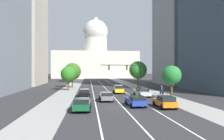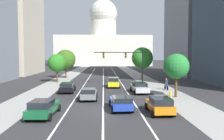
{
  "view_description": "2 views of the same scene",
  "coord_description": "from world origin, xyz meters",
  "px_view_note": "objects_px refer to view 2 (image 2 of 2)",
  "views": [
    {
      "loc": [
        -4.31,
        -26.25,
        4.65
      ],
      "look_at": [
        -0.42,
        8.76,
        4.67
      ],
      "focal_mm": 33.92,
      "sensor_mm": 36.0,
      "label": 1
    },
    {
      "loc": [
        0.05,
        -20.72,
        5.15
      ],
      "look_at": [
        1.17,
        8.83,
        3.27
      ],
      "focal_mm": 36.05,
      "sensor_mm": 36.0,
      "label": 2
    }
  ],
  "objects_px": {
    "capitol_building": "(103,44)",
    "car_black": "(67,87)",
    "traffic_signal_mast": "(127,59)",
    "street_tree_mid_left": "(66,60)",
    "car_yellow": "(114,82)",
    "car_silver": "(140,87)",
    "car_gray": "(89,94)",
    "street_tree_near_left": "(57,63)",
    "car_blue": "(121,102)",
    "car_orange": "(160,105)",
    "cyclist": "(166,84)",
    "street_tree_near_right": "(142,58)",
    "car_green": "(43,108)",
    "fire_hydrant": "(170,95)",
    "street_tree_mid_right": "(176,66)"
  },
  "relations": [
    {
      "from": "car_orange",
      "to": "car_green",
      "type": "xyz_separation_m",
      "value": [
        -10.1,
        -0.59,
        -0.02
      ]
    },
    {
      "from": "car_blue",
      "to": "car_gray",
      "type": "distance_m",
      "value": 6.11
    },
    {
      "from": "car_orange",
      "to": "car_green",
      "type": "relative_size",
      "value": 0.87
    },
    {
      "from": "car_orange",
      "to": "street_tree_near_left",
      "type": "bearing_deg",
      "value": 29.84
    },
    {
      "from": "car_yellow",
      "to": "car_black",
      "type": "bearing_deg",
      "value": 128.75
    },
    {
      "from": "street_tree_near_left",
      "to": "street_tree_mid_left",
      "type": "bearing_deg",
      "value": 87.65
    },
    {
      "from": "street_tree_near_left",
      "to": "street_tree_near_right",
      "type": "xyz_separation_m",
      "value": [
        17.16,
        3.96,
        0.96
      ]
    },
    {
      "from": "car_yellow",
      "to": "cyclist",
      "type": "xyz_separation_m",
      "value": [
        7.85,
        -3.13,
        0.02
      ]
    },
    {
      "from": "cyclist",
      "to": "car_orange",
      "type": "bearing_deg",
      "value": 157.55
    },
    {
      "from": "cyclist",
      "to": "street_tree_near_left",
      "type": "xyz_separation_m",
      "value": [
        -18.42,
        10.07,
        2.87
      ]
    },
    {
      "from": "capitol_building",
      "to": "car_black",
      "type": "bearing_deg",
      "value": -93.11
    },
    {
      "from": "traffic_signal_mast",
      "to": "street_tree_near_left",
      "type": "xyz_separation_m",
      "value": [
        -13.06,
        3.65,
        -0.83
      ]
    },
    {
      "from": "traffic_signal_mast",
      "to": "street_tree_mid_left",
      "type": "relative_size",
      "value": 1.35
    },
    {
      "from": "capitol_building",
      "to": "car_blue",
      "type": "xyz_separation_m",
      "value": [
        1.69,
        -103.45,
        -10.6
      ]
    },
    {
      "from": "car_gray",
      "to": "street_tree_mid_left",
      "type": "xyz_separation_m",
      "value": [
        -6.88,
        25.47,
        3.55
      ]
    },
    {
      "from": "car_yellow",
      "to": "car_silver",
      "type": "bearing_deg",
      "value": -147.23
    },
    {
      "from": "street_tree_mid_right",
      "to": "car_yellow",
      "type": "bearing_deg",
      "value": 128.78
    },
    {
      "from": "car_yellow",
      "to": "car_orange",
      "type": "bearing_deg",
      "value": -166.59
    },
    {
      "from": "car_orange",
      "to": "car_silver",
      "type": "relative_size",
      "value": 0.84
    },
    {
      "from": "car_blue",
      "to": "street_tree_near_left",
      "type": "distance_m",
      "value": 25.02
    },
    {
      "from": "car_blue",
      "to": "street_tree_mid_right",
      "type": "height_order",
      "value": "street_tree_mid_right"
    },
    {
      "from": "car_orange",
      "to": "car_silver",
      "type": "distance_m",
      "value": 11.22
    },
    {
      "from": "car_yellow",
      "to": "car_orange",
      "type": "xyz_separation_m",
      "value": [
        3.37,
        -16.91,
        -0.05
      ]
    },
    {
      "from": "street_tree_mid_left",
      "to": "car_green",
      "type": "bearing_deg",
      "value": -83.85
    },
    {
      "from": "street_tree_mid_right",
      "to": "street_tree_mid_left",
      "type": "distance_m",
      "value": 29.9
    },
    {
      "from": "car_yellow",
      "to": "street_tree_mid_right",
      "type": "relative_size",
      "value": 0.81
    },
    {
      "from": "car_black",
      "to": "capitol_building",
      "type": "bearing_deg",
      "value": -4.58
    },
    {
      "from": "fire_hydrant",
      "to": "street_tree_mid_left",
      "type": "height_order",
      "value": "street_tree_mid_left"
    },
    {
      "from": "car_yellow",
      "to": "street_tree_near_left",
      "type": "bearing_deg",
      "value": 58.85
    },
    {
      "from": "car_blue",
      "to": "street_tree_near_right",
      "type": "bearing_deg",
      "value": -16.71
    },
    {
      "from": "car_orange",
      "to": "car_black",
      "type": "relative_size",
      "value": 0.92
    },
    {
      "from": "car_green",
      "to": "street_tree_near_right",
      "type": "bearing_deg",
      "value": -22.99
    },
    {
      "from": "car_orange",
      "to": "street_tree_near_left",
      "type": "distance_m",
      "value": 27.78
    },
    {
      "from": "car_yellow",
      "to": "car_black",
      "type": "distance_m",
      "value": 8.38
    },
    {
      "from": "car_yellow",
      "to": "car_green",
      "type": "xyz_separation_m",
      "value": [
        -6.74,
        -17.51,
        -0.07
      ]
    },
    {
      "from": "street_tree_mid_right",
      "to": "street_tree_mid_left",
      "type": "xyz_separation_m",
      "value": [
        -17.59,
        24.17,
        0.45
      ]
    },
    {
      "from": "car_yellow",
      "to": "street_tree_near_right",
      "type": "xyz_separation_m",
      "value": [
        6.59,
        10.9,
        3.85
      ]
    },
    {
      "from": "car_gray",
      "to": "street_tree_near_left",
      "type": "relative_size",
      "value": 0.74
    },
    {
      "from": "car_gray",
      "to": "street_tree_near_left",
      "type": "bearing_deg",
      "value": 21.91
    },
    {
      "from": "car_yellow",
      "to": "traffic_signal_mast",
      "type": "height_order",
      "value": "traffic_signal_mast"
    },
    {
      "from": "car_gray",
      "to": "street_tree_near_right",
      "type": "distance_m",
      "value": 23.89
    },
    {
      "from": "car_black",
      "to": "traffic_signal_mast",
      "type": "xyz_separation_m",
      "value": [
        9.22,
        8.29,
        3.81
      ]
    },
    {
      "from": "car_green",
      "to": "car_orange",
      "type": "bearing_deg",
      "value": -84.5
    },
    {
      "from": "car_yellow",
      "to": "cyclist",
      "type": "bearing_deg",
      "value": -109.61
    },
    {
      "from": "car_black",
      "to": "car_yellow",
      "type": "bearing_deg",
      "value": -54.86
    },
    {
      "from": "car_black",
      "to": "street_tree_mid_left",
      "type": "relative_size",
      "value": 0.68
    },
    {
      "from": "cyclist",
      "to": "street_tree_mid_right",
      "type": "height_order",
      "value": "street_tree_mid_right"
    },
    {
      "from": "car_gray",
      "to": "cyclist",
      "type": "distance_m",
      "value": 13.39
    },
    {
      "from": "capitol_building",
      "to": "car_green",
      "type": "relative_size",
      "value": 10.48
    },
    {
      "from": "car_gray",
      "to": "car_yellow",
      "type": "bearing_deg",
      "value": -18.43
    }
  ]
}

